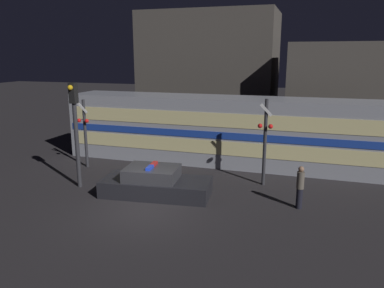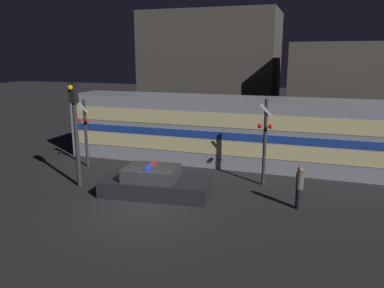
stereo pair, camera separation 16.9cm
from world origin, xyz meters
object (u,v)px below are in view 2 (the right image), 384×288
at_px(crossing_signal_near, 265,140).
at_px(train, 220,130).
at_px(police_car, 155,184).
at_px(traffic_light_corner, 76,125).
at_px(pedestrian, 299,187).

bearing_deg(crossing_signal_near, train, 132.62).
xyz_separation_m(police_car, traffic_light_corner, (-3.76, -0.11, 2.39)).
bearing_deg(pedestrian, crossing_signal_near, 125.98).
relative_size(crossing_signal_near, traffic_light_corner, 0.85).
relative_size(police_car, pedestrian, 2.80).
distance_m(train, traffic_light_corner, 7.99).
distance_m(pedestrian, crossing_signal_near, 3.19).
distance_m(police_car, traffic_light_corner, 4.46).
xyz_separation_m(pedestrian, crossing_signal_near, (-1.71, 2.36, 1.28)).
height_order(pedestrian, crossing_signal_near, crossing_signal_near).
distance_m(police_car, pedestrian, 6.04).
distance_m(police_car, crossing_signal_near, 5.37).
relative_size(train, traffic_light_corner, 3.68).
relative_size(train, pedestrian, 10.12).
relative_size(train, police_car, 3.62).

